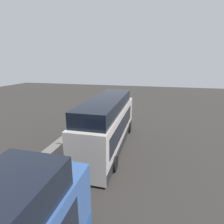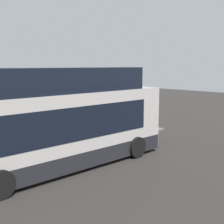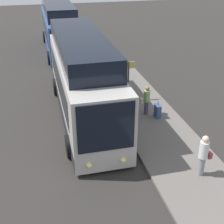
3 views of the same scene
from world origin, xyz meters
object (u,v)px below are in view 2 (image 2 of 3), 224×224
at_px(passenger_waiting, 37,132).
at_px(sign_post, 3,126).
at_px(passenger_boarding, 108,117).
at_px(bus_lead, 57,125).
at_px(trash_bin, 27,148).
at_px(suitcase, 41,138).

height_order(passenger_waiting, sign_post, sign_post).
height_order(passenger_boarding, sign_post, sign_post).
bearing_deg(bus_lead, passenger_waiting, 74.31).
bearing_deg(sign_post, trash_bin, -16.16).
xyz_separation_m(passenger_waiting, trash_bin, (-0.95, -0.70, -0.53)).
bearing_deg(passenger_boarding, trash_bin, -179.27).
relative_size(bus_lead, suitcase, 11.25).
distance_m(passenger_boarding, sign_post, 7.36).
height_order(bus_lead, passenger_boarding, bus_lead).
height_order(passenger_boarding, suitcase, passenger_boarding).
bearing_deg(trash_bin, passenger_waiting, 36.51).
relative_size(passenger_boarding, suitcase, 1.88).
distance_m(bus_lead, trash_bin, 2.86).
bearing_deg(trash_bin, sign_post, 163.84).
bearing_deg(suitcase, trash_bin, -141.23).
bearing_deg(sign_post, suitcase, 19.56).
bearing_deg(passenger_waiting, passenger_boarding, -166.42).
bearing_deg(trash_bin, bus_lead, -88.57).
relative_size(passenger_boarding, sign_post, 0.75).
bearing_deg(trash_bin, suitcase, 38.77).
xyz_separation_m(passenger_boarding, passenger_waiting, (-5.34, -0.37, -0.10)).
bearing_deg(passenger_boarding, suitcase, 169.93).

